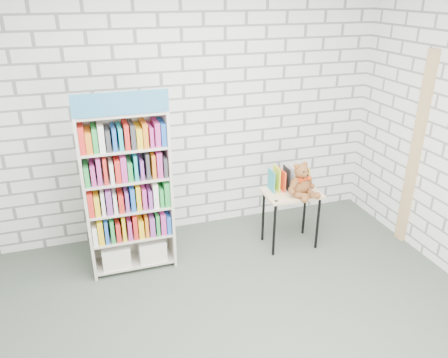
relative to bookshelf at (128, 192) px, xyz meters
name	(u,v)px	position (x,y,z in m)	size (l,w,h in m)	color
ground	(247,341)	(0.72, -1.36, -0.84)	(4.50, 4.50, 0.00)	#414B3F
room_shell	(253,131)	(0.72, -1.36, 0.95)	(4.52, 4.02, 2.81)	silver
bookshelf	(128,192)	(0.00, 0.00, 0.00)	(0.82, 0.32, 1.84)	beige
display_table	(291,200)	(1.69, -0.12, -0.29)	(0.61, 0.43, 0.64)	#DBB383
table_books	(289,178)	(1.69, -0.02, -0.07)	(0.42, 0.19, 0.25)	teal
teddy_bear	(302,183)	(1.74, -0.21, -0.05)	(0.32, 0.32, 0.36)	brown
door_trim	(415,152)	(2.95, -0.41, 0.21)	(0.05, 0.12, 2.10)	tan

